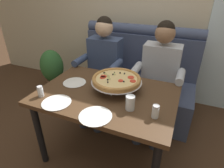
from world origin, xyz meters
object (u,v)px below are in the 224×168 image
at_px(diner_left, 102,65).
at_px(plate_far_side, 56,102).
at_px(dining_table, 107,101).
at_px(shaker_pepper_flakes, 41,92).
at_px(plate_near_right, 74,82).
at_px(booth_bench, 134,83).
at_px(diner_right, 159,75).
at_px(pizza, 116,79).
at_px(shaker_oregano, 155,112).
at_px(potted_plant, 52,69).
at_px(drinking_glass, 130,104).
at_px(plate_near_left, 95,115).

relative_size(diner_left, plate_far_side, 5.30).
height_order(dining_table, plate_far_side, plate_far_side).
bearing_deg(shaker_pepper_flakes, plate_near_right, 67.78).
distance_m(booth_bench, diner_right, 0.54).
bearing_deg(pizza, shaker_oregano, -33.08).
bearing_deg(shaker_oregano, plate_near_right, 165.10).
bearing_deg(plate_near_right, diner_right, 38.85).
distance_m(diner_left, plate_far_side, 0.93).
bearing_deg(dining_table, plate_far_side, -135.59).
distance_m(plate_far_side, potted_plant, 1.60).
bearing_deg(drinking_glass, booth_bench, 104.45).
bearing_deg(plate_near_left, diner_right, 73.46).
distance_m(booth_bench, pizza, 0.91).
height_order(diner_left, plate_far_side, diner_left).
xyz_separation_m(pizza, potted_plant, (-1.41, 0.77, -0.46)).
relative_size(diner_right, pizza, 2.78).
height_order(diner_right, shaker_pepper_flakes, diner_right).
xyz_separation_m(plate_near_left, plate_far_side, (-0.37, 0.03, -0.00)).
distance_m(booth_bench, plate_far_side, 1.28).
height_order(booth_bench, plate_near_left, booth_bench).
bearing_deg(dining_table, shaker_pepper_flakes, -151.30).
height_order(plate_near_left, plate_far_side, same).
bearing_deg(dining_table, booth_bench, 90.00).
bearing_deg(booth_bench, shaker_pepper_flakes, -113.16).
bearing_deg(potted_plant, diner_left, -13.22).
distance_m(booth_bench, shaker_oregano, 1.22).
bearing_deg(shaker_pepper_flakes, pizza, 33.36).
relative_size(diner_left, plate_near_right, 5.71).
relative_size(pizza, plate_near_left, 1.85).
bearing_deg(potted_plant, booth_bench, 1.31).
relative_size(drinking_glass, potted_plant, 0.17).
distance_m(dining_table, shaker_pepper_flakes, 0.58).
height_order(diner_right, pizza, diner_right).
distance_m(shaker_pepper_flakes, potted_plant, 1.47).
bearing_deg(plate_near_left, pizza, 90.87).
distance_m(pizza, potted_plant, 1.67).
relative_size(plate_near_right, drinking_glass, 1.90).
bearing_deg(pizza, diner_right, 61.20).
relative_size(plate_far_side, potted_plant, 0.34).
xyz_separation_m(booth_bench, shaker_oregano, (0.47, -1.06, 0.39)).
relative_size(booth_bench, plate_near_right, 6.93).
distance_m(pizza, plate_near_left, 0.44).
distance_m(dining_table, pizza, 0.22).
bearing_deg(plate_far_side, plate_near_right, 98.98).
xyz_separation_m(plate_near_left, drinking_glass, (0.21, 0.18, 0.04)).
bearing_deg(shaker_oregano, booth_bench, 113.69).
xyz_separation_m(booth_bench, shaker_pepper_flakes, (-0.50, -1.16, 0.38)).
distance_m(pizza, plate_near_right, 0.44).
bearing_deg(diner_left, plate_far_side, -87.68).
relative_size(diner_left, pizza, 2.78).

